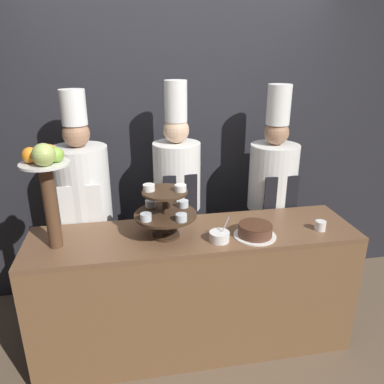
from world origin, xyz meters
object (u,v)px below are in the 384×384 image
(serving_bowl_near, at_px, (219,236))
(chef_left, at_px, (84,205))
(cake_round, at_px, (255,231))
(chef_center_right, at_px, (272,193))
(tiered_stand, at_px, (165,209))
(cup_white, at_px, (320,226))
(chef_center_left, at_px, (177,195))
(fruit_pedestal, at_px, (47,177))

(serving_bowl_near, height_order, chef_left, chef_left)
(cake_round, bearing_deg, chef_center_right, 59.96)
(tiered_stand, bearing_deg, chef_center_right, 28.91)
(cake_round, relative_size, serving_bowl_near, 1.69)
(cup_white, bearing_deg, chef_center_right, 99.96)
(chef_left, bearing_deg, chef_center_left, 0.01)
(cake_round, relative_size, cup_white, 3.88)
(chef_left, xyz_separation_m, chef_center_left, (0.70, 0.00, 0.03))
(fruit_pedestal, bearing_deg, chef_left, 77.23)
(chef_left, bearing_deg, serving_bowl_near, -35.64)
(tiered_stand, xyz_separation_m, fruit_pedestal, (-0.68, -0.02, 0.26))
(fruit_pedestal, bearing_deg, tiered_stand, 1.73)
(cake_round, xyz_separation_m, chef_center_left, (-0.42, 0.61, 0.04))
(tiered_stand, relative_size, chef_center_left, 0.22)
(tiered_stand, xyz_separation_m, chef_left, (-0.56, 0.51, -0.14))
(chef_center_left, bearing_deg, chef_center_right, -0.00)
(cup_white, relative_size, chef_center_left, 0.04)
(fruit_pedestal, distance_m, cup_white, 1.76)
(cup_white, distance_m, chef_center_left, 1.07)
(serving_bowl_near, xyz_separation_m, chef_center_left, (-0.18, 0.63, 0.05))
(tiered_stand, relative_size, chef_center_right, 0.22)
(tiered_stand, height_order, cake_round, tiered_stand)
(serving_bowl_near, relative_size, chef_center_right, 0.09)
(chef_center_left, bearing_deg, chef_left, -179.99)
(cup_white, distance_m, serving_bowl_near, 0.70)
(chef_left, bearing_deg, chef_center_right, 0.00)
(cake_round, bearing_deg, tiered_stand, 169.62)
(cup_white, xyz_separation_m, chef_center_right, (-0.11, 0.60, 0.01))
(cup_white, bearing_deg, chef_left, 159.11)
(fruit_pedestal, xyz_separation_m, cup_white, (1.70, -0.07, -0.42))
(tiered_stand, bearing_deg, fruit_pedestal, -178.27)
(chef_left, distance_m, chef_center_right, 1.48)
(chef_center_left, xyz_separation_m, chef_center_right, (0.78, -0.00, -0.03))
(tiered_stand, relative_size, cup_white, 5.61)
(tiered_stand, height_order, serving_bowl_near, tiered_stand)
(tiered_stand, xyz_separation_m, cup_white, (1.03, -0.10, -0.16))
(tiered_stand, distance_m, cake_round, 0.60)
(chef_left, distance_m, chef_center_left, 0.70)
(cake_round, distance_m, chef_center_right, 0.71)
(cake_round, bearing_deg, cup_white, 1.10)
(fruit_pedestal, relative_size, chef_center_right, 0.37)
(tiered_stand, xyz_separation_m, chef_center_left, (0.15, 0.51, -0.11))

